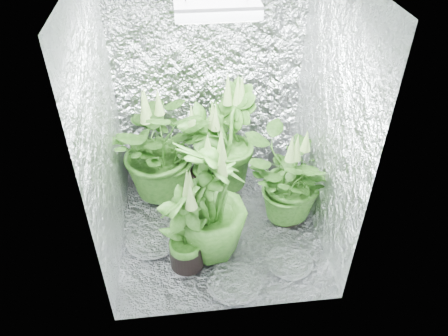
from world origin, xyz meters
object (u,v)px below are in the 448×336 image
plant_e (291,180)px  plant_f (185,227)px  circulation_fan (277,174)px  grow_lamp (217,7)px  plant_b (205,155)px  plant_c (229,140)px  plant_d (210,202)px  plant_a (160,148)px

plant_e → plant_f: (-0.87, -0.41, -0.02)m
plant_f → circulation_fan: plant_f is taller
grow_lamp → plant_f: (-0.28, -0.36, -1.43)m
plant_b → plant_f: size_ratio=1.06×
plant_c → plant_e: bearing=-50.0°
plant_e → plant_f: size_ratio=1.08×
plant_b → plant_d: 0.71m
plant_d → circulation_fan: size_ratio=2.68×
grow_lamp → plant_e: (0.59, 0.05, -1.41)m
plant_e → circulation_fan: plant_e is taller
plant_c → plant_e: (0.44, -0.52, -0.07)m
plant_a → plant_f: bearing=-79.0°
plant_d → plant_e: (0.68, 0.28, -0.09)m
plant_f → circulation_fan: size_ratio=2.20×
plant_d → plant_b: bearing=89.0°
grow_lamp → plant_a: 1.50m
grow_lamp → plant_f: bearing=-128.2°
plant_a → plant_e: size_ratio=1.09×
plant_b → plant_f: (-0.21, -0.83, -0.02)m
plant_d → plant_f: plant_d is taller
plant_a → plant_f: size_ratio=1.17×
plant_c → plant_b: bearing=-155.5°
plant_d → plant_f: (-0.20, -0.12, -0.11)m
grow_lamp → plant_d: bearing=-110.0°
plant_d → plant_f: 0.26m
plant_d → circulation_fan: 1.00m
plant_a → plant_e: plant_a is taller
plant_a → circulation_fan: plant_a is taller
grow_lamp → plant_d: size_ratio=0.46×
grow_lamp → plant_b: (-0.07, 0.47, -1.41)m
plant_b → plant_d: plant_d is taller
plant_a → plant_b: size_ratio=1.11×
plant_e → circulation_fan: (-0.01, 0.38, -0.24)m
plant_c → circulation_fan: 0.55m
plant_a → plant_c: bearing=5.8°
plant_b → grow_lamp: bearing=-81.1°
plant_c → plant_d: bearing=-106.5°
plant_a → circulation_fan: bearing=-4.4°
plant_f → plant_b: bearing=75.8°
plant_c → circulation_fan: bearing=-18.3°
grow_lamp → plant_f: grow_lamp is taller
plant_a → circulation_fan: (1.03, -0.08, -0.32)m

